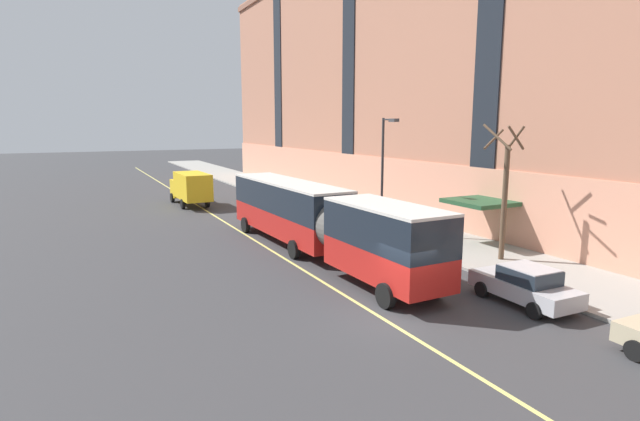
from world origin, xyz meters
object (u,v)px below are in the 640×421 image
Objects in this scene: parked_car_champagne_1 at (258,192)px; fire_hydrant at (355,220)px; street_tree_mid_block at (504,191)px; street_lamp at (385,165)px; city_bus at (316,217)px; box_truck at (191,187)px; parked_car_white_4 at (396,241)px; parked_car_white_5 at (300,207)px; parked_car_silver_3 at (525,285)px.

parked_car_champagne_1 is 6.01× the size of fire_hydrant.
street_lamp is at bearing 105.81° from street_tree_mid_block.
city_bus is 9.68m from street_tree_mid_block.
box_truck is 16.59m from fire_hydrant.
city_bus is 4.38× the size of parked_car_white_4.
box_truck is at bearing 111.92° from street_tree_mid_block.
parked_car_champagne_1 is 26.27m from street_tree_mid_block.
parked_car_champagne_1 is 0.63× the size of box_truck.
parked_car_champagne_1 is 1.00× the size of parked_car_white_4.
street_lamp is at bearing -77.73° from parked_car_white_5.
parked_car_champagne_1 is 0.60× the size of street_lamp.
parked_car_silver_3 is 0.91× the size of parked_car_white_5.
city_bus is at bearing 146.98° from street_tree_mid_block.
street_tree_mid_block is (4.00, -3.55, 2.93)m from parked_car_white_4.
fire_hydrant is at bearing 84.03° from parked_car_silver_3.
parked_car_champagne_1 is 9.65m from parked_car_white_5.
city_bus is at bearing 157.58° from parked_car_white_4.
parked_car_white_5 is 0.66× the size of street_lamp.
street_lamp is at bearing -65.62° from box_truck.
fire_hydrant is (1.66, 15.85, -0.29)m from parked_car_silver_3.
parked_car_white_4 is 0.60× the size of street_lamp.
box_truck is at bearing 118.80° from fire_hydrant.
parked_car_silver_3 is 1.01× the size of parked_car_white_4.
street_tree_mid_block is (10.22, -25.40, 2.04)m from box_truck.
city_bus is 26.30× the size of fire_hydrant.
street_tree_mid_block reaches higher than city_bus.
street_lamp reaches higher than box_truck.
street_lamp reaches higher than city_bus.
parked_car_white_5 is at bearing -90.47° from parked_car_champagne_1.
box_truck is at bearing 123.87° from parked_car_white_5.
parked_car_white_4 is 5.83m from street_lamp.
city_bus is at bearing 112.02° from parked_car_silver_3.
box_truck reaches higher than fire_hydrant.
parked_car_white_5 is 6.67× the size of fire_hydrant.
parked_car_white_4 is 0.63× the size of street_tree_mid_block.
box_truck is (-2.21, 20.19, -0.48)m from city_bus.
city_bus is 8.27m from fire_hydrant.
parked_car_silver_3 and parked_car_white_5 have the same top height.
street_tree_mid_block is at bearing -81.34° from parked_car_champagne_1.
street_tree_mid_block is (8.01, -5.21, 1.56)m from city_bus.
parked_car_champagne_1 and parked_car_white_5 have the same top height.
parked_car_silver_3 is 6.95m from street_tree_mid_block.
street_lamp is (-2.15, 7.58, 0.86)m from street_tree_mid_block.
parked_car_white_5 is at bearing 90.05° from parked_car_white_4.
street_tree_mid_block is at bearing -33.02° from city_bus.
street_lamp reaches higher than parked_car_white_4.
street_tree_mid_block reaches higher than parked_car_white_4.
fire_hydrant is at bearing -61.20° from box_truck.
fire_hydrant is at bearing 101.65° from street_tree_mid_block.
parked_car_champagne_1 is 6.36m from box_truck.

